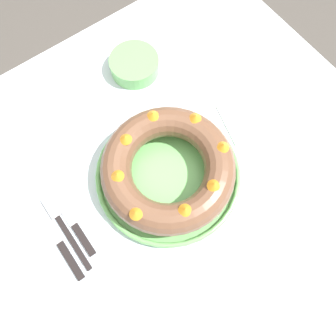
# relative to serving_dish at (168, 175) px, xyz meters

# --- Properties ---
(ground_plane) EXTENTS (8.00, 8.00, 0.00)m
(ground_plane) POSITION_rel_serving_dish_xyz_m (-0.02, -0.01, -0.78)
(ground_plane) COLOR #4C4742
(dining_table) EXTENTS (1.18, 1.05, 0.77)m
(dining_table) POSITION_rel_serving_dish_xyz_m (-0.02, -0.01, -0.11)
(dining_table) COLOR silver
(dining_table) RESTS_ON ground_plane
(serving_dish) EXTENTS (0.35, 0.35, 0.02)m
(serving_dish) POSITION_rel_serving_dish_xyz_m (0.00, 0.00, 0.00)
(serving_dish) COLOR #6BB760
(serving_dish) RESTS_ON dining_table
(bundt_cake) EXTENTS (0.31, 0.31, 0.09)m
(bundt_cake) POSITION_rel_serving_dish_xyz_m (0.00, 0.00, 0.05)
(bundt_cake) COLOR brown
(bundt_cake) RESTS_ON serving_dish
(fork) EXTENTS (0.02, 0.21, 0.01)m
(fork) POSITION_rel_serving_dish_xyz_m (-0.27, 0.04, -0.01)
(fork) COLOR black
(fork) RESTS_ON dining_table
(serving_knife) EXTENTS (0.02, 0.22, 0.01)m
(serving_knife) POSITION_rel_serving_dish_xyz_m (-0.30, 0.01, -0.01)
(serving_knife) COLOR black
(serving_knife) RESTS_ON dining_table
(cake_knife) EXTENTS (0.02, 0.19, 0.01)m
(cake_knife) POSITION_rel_serving_dish_xyz_m (-0.25, 0.03, -0.01)
(cake_knife) COLOR black
(cake_knife) RESTS_ON dining_table
(side_bowl) EXTENTS (0.14, 0.14, 0.04)m
(side_bowl) POSITION_rel_serving_dish_xyz_m (0.11, 0.31, 0.01)
(side_bowl) COLOR #6BB760
(side_bowl) RESTS_ON dining_table
(napkin) EXTENTS (0.21, 0.17, 0.00)m
(napkin) POSITION_rel_serving_dish_xyz_m (0.29, -0.00, -0.01)
(napkin) COLOR white
(napkin) RESTS_ON dining_table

